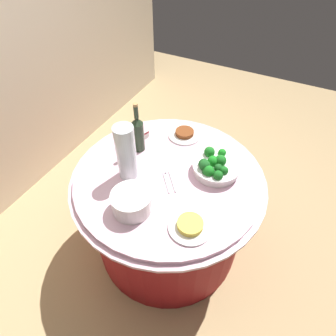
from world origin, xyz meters
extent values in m
plane|color=tan|center=(0.00, 0.00, 0.00)|extent=(6.00, 6.00, 0.00)
cylinder|color=maroon|center=(0.00, 0.00, 0.34)|extent=(1.01, 1.01, 0.69)
cylinder|color=#E0B2C6|center=(0.00, 0.00, 0.70)|extent=(1.16, 1.16, 0.02)
cylinder|color=#E0B2C6|center=(0.00, 0.00, 0.72)|extent=(1.10, 1.10, 0.03)
cylinder|color=white|center=(0.15, -0.24, 0.77)|extent=(0.26, 0.26, 0.05)
cylinder|color=white|center=(0.15, -0.24, 0.80)|extent=(0.28, 0.28, 0.01)
sphere|color=#196A1E|center=(0.21, -0.17, 0.82)|extent=(0.06, 0.06, 0.06)
sphere|color=#19571E|center=(0.08, -0.19, 0.82)|extent=(0.07, 0.07, 0.07)
sphere|color=#19651E|center=(0.05, -0.28, 0.81)|extent=(0.06, 0.06, 0.06)
sphere|color=#19821E|center=(0.14, -0.22, 0.82)|extent=(0.07, 0.07, 0.07)
sphere|color=#196D1E|center=(0.16, -0.26, 0.83)|extent=(0.07, 0.07, 0.07)
sphere|color=#19561E|center=(0.11, -0.26, 0.81)|extent=(0.05, 0.05, 0.05)
sphere|color=#19551E|center=(0.11, -0.18, 0.81)|extent=(0.06, 0.06, 0.06)
sphere|color=#19661E|center=(0.10, -0.30, 0.81)|extent=(0.05, 0.05, 0.05)
sphere|color=#19821E|center=(0.25, -0.24, 0.81)|extent=(0.05, 0.05, 0.05)
sphere|color=#19751E|center=(0.06, -0.22, 0.82)|extent=(0.06, 0.06, 0.06)
sphere|color=#19521E|center=(0.06, -0.21, 0.81)|extent=(0.05, 0.05, 0.05)
cylinder|color=white|center=(-0.31, 0.05, 0.74)|extent=(0.21, 0.21, 0.01)
cylinder|color=white|center=(-0.31, 0.05, 0.76)|extent=(0.21, 0.21, 0.01)
cylinder|color=white|center=(-0.31, 0.05, 0.77)|extent=(0.21, 0.21, 0.01)
cylinder|color=white|center=(-0.31, 0.05, 0.78)|extent=(0.21, 0.21, 0.01)
cylinder|color=white|center=(-0.31, 0.05, 0.79)|extent=(0.21, 0.21, 0.01)
cylinder|color=white|center=(-0.31, 0.05, 0.80)|extent=(0.21, 0.21, 0.01)
cylinder|color=white|center=(-0.31, 0.05, 0.80)|extent=(0.21, 0.21, 0.01)
cylinder|color=white|center=(-0.31, 0.05, 0.81)|extent=(0.21, 0.21, 0.01)
cylinder|color=white|center=(-0.31, 0.05, 0.82)|extent=(0.21, 0.21, 0.01)
cylinder|color=white|center=(-0.31, 0.05, 0.83)|extent=(0.21, 0.21, 0.01)
cylinder|color=white|center=(-0.31, 0.05, 0.84)|extent=(0.21, 0.21, 0.01)
cylinder|color=#233321|center=(0.11, 0.27, 0.84)|extent=(0.07, 0.07, 0.20)
cone|color=#233321|center=(0.11, 0.27, 0.96)|extent=(0.07, 0.07, 0.04)
cylinder|color=#233321|center=(0.11, 0.27, 1.02)|extent=(0.03, 0.03, 0.08)
cylinder|color=#B2844C|center=(0.11, 0.27, 1.07)|extent=(0.03, 0.03, 0.02)
cylinder|color=silver|center=(-0.11, 0.20, 0.91)|extent=(0.11, 0.11, 0.34)
sphere|color=#E5B26B|center=(-0.09, 0.20, 0.78)|extent=(0.06, 0.06, 0.06)
sphere|color=#E5B26B|center=(-0.12, 0.22, 0.78)|extent=(0.06, 0.06, 0.06)
sphere|color=#E5B26B|center=(-0.12, 0.18, 0.78)|extent=(0.06, 0.06, 0.06)
sphere|color=#72C64C|center=(-0.09, 0.21, 0.83)|extent=(0.06, 0.06, 0.06)
sphere|color=#72C64C|center=(-0.13, 0.21, 0.83)|extent=(0.06, 0.06, 0.06)
sphere|color=#72C64C|center=(-0.10, 0.18, 0.83)|extent=(0.06, 0.06, 0.06)
sphere|color=red|center=(-0.10, 0.22, 0.89)|extent=(0.06, 0.06, 0.06)
sphere|color=red|center=(-0.13, 0.20, 0.89)|extent=(0.06, 0.06, 0.06)
sphere|color=red|center=(-0.09, 0.19, 0.89)|extent=(0.06, 0.06, 0.06)
sphere|color=#E5B26B|center=(-0.11, 0.22, 0.94)|extent=(0.06, 0.06, 0.06)
sphere|color=#E5B26B|center=(-0.12, 0.19, 0.94)|extent=(0.06, 0.06, 0.06)
sphere|color=#E5B26B|center=(-0.09, 0.20, 0.94)|extent=(0.06, 0.06, 0.06)
sphere|color=#72C64C|center=(-0.12, 0.22, 0.99)|extent=(0.06, 0.06, 0.06)
sphere|color=#72C64C|center=(-0.11, 0.18, 0.99)|extent=(0.06, 0.06, 0.06)
sphere|color=#72C64C|center=(-0.09, 0.21, 0.99)|extent=(0.06, 0.06, 0.06)
cylinder|color=silver|center=(-0.05, -0.05, 0.74)|extent=(0.13, 0.11, 0.01)
cylinder|color=silver|center=(-0.07, -0.02, 0.74)|extent=(0.13, 0.11, 0.01)
sphere|color=silver|center=(0.00, 0.01, 0.74)|extent=(0.01, 0.01, 0.01)
cylinder|color=white|center=(0.37, 0.07, 0.75)|extent=(0.22, 0.22, 0.01)
cylinder|color=brown|center=(0.37, 0.07, 0.77)|extent=(0.12, 0.12, 0.03)
cylinder|color=white|center=(-0.27, -0.26, 0.75)|extent=(0.22, 0.22, 0.01)
cylinder|color=#F2D14C|center=(-0.27, -0.26, 0.77)|extent=(0.13, 0.13, 0.03)
cube|color=white|center=(0.22, 0.28, 0.77)|extent=(0.05, 0.02, 0.05)
cube|color=maroon|center=(0.22, 0.28, 0.79)|extent=(0.05, 0.02, 0.01)
camera|label=1|loc=(-1.01, -0.52, 1.94)|focal=30.13mm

